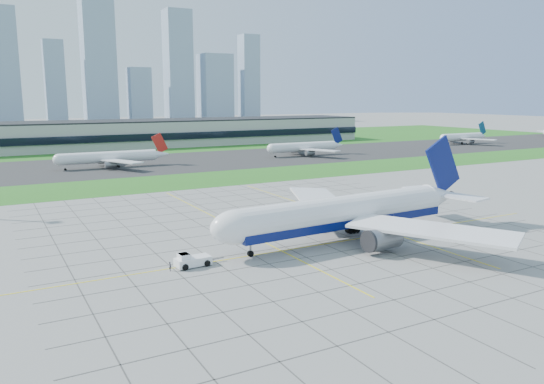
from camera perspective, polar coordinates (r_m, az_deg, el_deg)
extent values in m
plane|color=gray|center=(110.58, 5.01, -5.35)|extent=(1400.00, 1400.00, 0.00)
cube|color=#2A681D|center=(190.34, -10.22, 1.11)|extent=(700.00, 35.00, 0.04)
cube|color=#383838|center=(242.64, -14.40, 2.90)|extent=(700.00, 75.00, 0.04)
cube|color=#2A681D|center=(349.73, -18.97, 4.81)|extent=(700.00, 145.00, 0.04)
cube|color=#474744|center=(103.35, -21.31, -7.14)|extent=(0.18, 130.00, 0.02)
cube|color=#474744|center=(104.55, -16.94, -6.68)|extent=(0.18, 130.00, 0.02)
cube|color=#474744|center=(106.34, -12.70, -6.20)|extent=(0.18, 130.00, 0.02)
cube|color=#474744|center=(108.68, -8.63, -5.70)|extent=(0.18, 130.00, 0.02)
cube|color=#474744|center=(111.56, -4.76, -5.20)|extent=(0.18, 130.00, 0.02)
cube|color=#474744|center=(114.92, -1.11, -4.71)|extent=(0.18, 130.00, 0.02)
cube|color=#474744|center=(118.72, 2.32, -4.23)|extent=(0.18, 130.00, 0.02)
cube|color=#474744|center=(122.93, 5.52, -3.76)|extent=(0.18, 130.00, 0.02)
cube|color=#474744|center=(127.50, 8.50, -3.32)|extent=(0.18, 130.00, 0.02)
cube|color=#474744|center=(132.40, 11.26, -2.90)|extent=(0.18, 130.00, 0.02)
cube|color=#474744|center=(137.59, 13.82, -2.50)|extent=(0.18, 130.00, 0.02)
cube|color=#474744|center=(143.04, 16.19, -2.13)|extent=(0.18, 130.00, 0.02)
cube|color=#474744|center=(148.71, 18.37, -1.79)|extent=(0.18, 130.00, 0.02)
cube|color=#474744|center=(82.22, 21.02, -11.59)|extent=(110.00, 0.18, 0.02)
cube|color=#474744|center=(87.17, 16.96, -10.10)|extent=(110.00, 0.18, 0.02)
cube|color=#474744|center=(92.54, 13.39, -8.72)|extent=(110.00, 0.18, 0.02)
cube|color=#474744|center=(98.27, 10.24, -7.48)|extent=(110.00, 0.18, 0.02)
cube|color=#474744|center=(104.30, 7.47, -6.36)|extent=(110.00, 0.18, 0.02)
cube|color=#474744|center=(110.58, 5.01, -5.35)|extent=(110.00, 0.18, 0.02)
cube|color=#474744|center=(117.07, 2.83, -4.44)|extent=(110.00, 0.18, 0.02)
cube|color=#474744|center=(123.74, 0.88, -3.62)|extent=(110.00, 0.18, 0.02)
cube|color=#474744|center=(130.55, -0.86, -2.89)|extent=(110.00, 0.18, 0.02)
cube|color=#474744|center=(137.50, -2.42, -2.22)|extent=(110.00, 0.18, 0.02)
cube|color=#474744|center=(144.55, -3.83, -1.62)|extent=(110.00, 0.18, 0.02)
cube|color=#474744|center=(151.70, -5.11, -1.07)|extent=(110.00, 0.18, 0.02)
cube|color=#474744|center=(158.93, -6.28, -0.58)|extent=(110.00, 0.18, 0.02)
cube|color=#474744|center=(166.23, -7.34, -0.12)|extent=(110.00, 0.18, 0.02)
cube|color=#FFE90D|center=(108.99, 5.60, -5.59)|extent=(120.00, 0.25, 0.03)
cube|color=#FFE90D|center=(122.76, -4.11, -3.76)|extent=(0.25, 100.00, 0.03)
cube|color=#FFE90D|center=(136.49, 6.63, -2.37)|extent=(0.25, 100.00, 0.03)
cube|color=#B7B7B2|center=(334.28, -11.49, 6.23)|extent=(260.00, 42.00, 15.00)
cube|color=black|center=(313.91, -10.30, 5.93)|extent=(260.00, 1.00, 4.00)
cube|color=black|center=(333.85, -11.53, 7.58)|extent=(260.00, 42.00, 0.80)
cube|color=#8FA4BB|center=(609.68, -26.80, 11.91)|extent=(26.00, 23.40, 118.00)
cube|color=#8FA4BB|center=(612.94, -22.32, 10.82)|extent=(20.00, 18.00, 88.00)
cube|color=#8FA4BB|center=(621.64, -18.19, 13.91)|extent=(33.00, 29.70, 150.00)
cube|color=#8FA4BB|center=(629.69, -14.07, 10.05)|extent=(24.00, 21.60, 62.00)
cube|color=#8FA4BB|center=(644.34, -10.05, 13.13)|extent=(29.00, 26.10, 128.00)
cube|color=#8FA4BB|center=(659.92, -6.13, 11.07)|extent=(36.00, 32.40, 80.00)
cube|color=#8FA4BB|center=(679.37, -2.49, 12.14)|extent=(22.00, 19.80, 105.00)
cylinder|color=white|center=(111.20, 7.77, -2.06)|extent=(50.72, 9.37, 6.58)
cube|color=#081355|center=(111.66, 7.74, -3.11)|extent=(50.69, 8.93, 1.75)
ellipsoid|color=white|center=(97.38, -3.76, -3.75)|extent=(10.87, 7.15, 6.58)
cube|color=black|center=(96.17, -5.03, -3.61)|extent=(2.60, 3.64, 0.66)
cone|color=white|center=(131.33, 17.58, -0.41)|extent=(9.10, 6.73, 6.25)
cube|color=#081355|center=(130.65, 17.91, 2.78)|extent=(11.97, 1.21, 13.99)
cube|color=white|center=(128.88, 5.03, -0.81)|extent=(21.01, 32.13, 1.06)
cube|color=white|center=(103.74, 16.79, -3.93)|extent=(23.60, 31.62, 1.06)
cylinder|color=slate|center=(120.75, 4.24, -2.61)|extent=(7.35, 4.56, 4.17)
cylinder|color=slate|center=(103.65, 11.80, -4.97)|extent=(7.35, 4.56, 4.17)
cylinder|color=gray|center=(99.89, -2.33, -6.18)|extent=(0.42, 0.42, 2.85)
cylinder|color=black|center=(100.12, -2.33, -6.63)|extent=(1.23, 0.61, 1.21)
cylinder|color=black|center=(118.50, 8.66, -4.02)|extent=(1.50, 1.39, 1.43)
cylinder|color=black|center=(113.45, 10.97, -4.73)|extent=(1.50, 1.39, 1.43)
cube|color=white|center=(95.55, -8.50, -7.36)|extent=(6.39, 3.25, 1.45)
cube|color=white|center=(94.63, -9.44, -6.91)|extent=(1.99, 2.39, 1.14)
cube|color=black|center=(94.57, -9.44, -6.79)|extent=(1.78, 2.17, 0.73)
cube|color=gray|center=(97.41, -6.06, -7.15)|extent=(3.12, 0.36, 0.19)
cylinder|color=black|center=(96.10, -9.96, -7.53)|extent=(1.17, 0.58, 1.14)
cylinder|color=black|center=(93.71, -9.33, -7.97)|extent=(1.17, 0.58, 1.14)
cylinder|color=black|center=(97.64, -7.68, -7.18)|extent=(1.17, 0.58, 1.14)
cylinder|color=black|center=(95.29, -7.01, -7.60)|extent=(1.17, 0.58, 1.14)
imported|color=black|center=(93.79, -10.90, -7.86)|extent=(0.50, 0.65, 1.60)
imported|color=black|center=(115.41, 19.66, -4.83)|extent=(1.03, 0.99, 1.67)
cylinder|color=white|center=(234.28, -17.13, 3.61)|extent=(39.75, 4.80, 4.80)
cube|color=red|center=(239.21, -12.00, 5.18)|extent=(7.46, 0.40, 9.15)
cube|color=white|center=(245.63, -17.02, 3.72)|extent=(13.89, 20.66, 0.40)
cube|color=white|center=(224.27, -15.85, 3.20)|extent=(13.89, 20.66, 0.40)
cylinder|color=black|center=(237.56, -16.41, 2.76)|extent=(1.00, 1.00, 1.00)
cylinder|color=black|center=(233.30, -16.17, 2.65)|extent=(1.00, 1.00, 1.00)
cylinder|color=white|center=(270.16, 3.41, 4.87)|extent=(36.96, 4.80, 4.80)
cube|color=#081255|center=(281.20, 6.98, 6.04)|extent=(7.46, 0.40, 9.15)
cube|color=white|center=(280.89, 2.65, 4.92)|extent=(13.89, 20.66, 0.40)
cube|color=white|center=(262.46, 5.16, 4.51)|extent=(13.89, 20.66, 0.40)
cylinder|color=black|center=(274.05, 3.70, 4.10)|extent=(1.00, 1.00, 1.00)
cylinder|color=black|center=(270.37, 4.20, 4.01)|extent=(1.00, 1.00, 1.00)
cylinder|color=white|center=(357.47, 19.78, 5.59)|extent=(32.38, 4.80, 4.80)
cube|color=navy|center=(370.80, 21.68, 6.40)|extent=(7.46, 0.40, 9.15)
cube|color=white|center=(366.53, 18.71, 5.63)|extent=(13.89, 20.66, 0.40)
cube|color=white|center=(352.08, 21.35, 5.30)|extent=(13.89, 20.66, 0.40)
cylinder|color=black|center=(361.24, 19.76, 5.00)|extent=(1.00, 1.00, 1.00)
cylinder|color=black|center=(358.35, 20.29, 4.93)|extent=(1.00, 1.00, 1.00)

